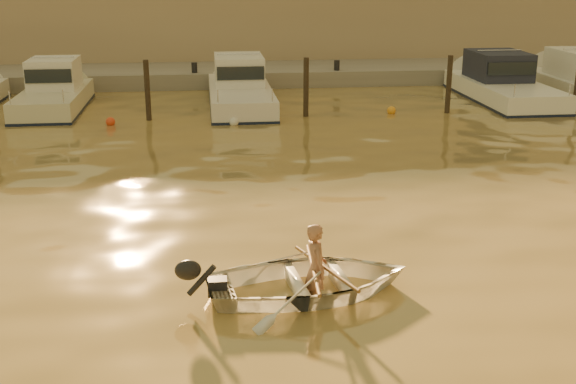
{
  "coord_description": "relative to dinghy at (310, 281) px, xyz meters",
  "views": [
    {
      "loc": [
        -3.65,
        -10.29,
        5.07
      ],
      "look_at": [
        -2.07,
        3.09,
        0.75
      ],
      "focal_mm": 45.0,
      "sensor_mm": 36.0,
      "label": 1
    }
  ],
  "objects": [
    {
      "name": "ground_plane",
      "position": [
        2.07,
        -0.09,
        -0.22
      ],
      "size": [
        160.0,
        160.0,
        0.0
      ],
      "primitive_type": "plane",
      "color": "olive",
      "rests_on": "ground"
    },
    {
      "name": "fender_b",
      "position": [
        -4.62,
        13.12,
        -0.12
      ],
      "size": [
        0.3,
        0.3,
        0.3
      ],
      "primitive_type": "sphere",
      "color": "red",
      "rests_on": "ground_plane"
    },
    {
      "name": "fender_e",
      "position": [
        8.98,
        13.52,
        -0.12
      ],
      "size": [
        0.3,
        0.3,
        0.3
      ],
      "primitive_type": "sphere",
      "color": "white",
      "rests_on": "ground_plane"
    },
    {
      "name": "outboard_motor",
      "position": [
        -1.49,
        -0.17,
        0.06
      ],
      "size": [
        0.94,
        0.5,
        0.7
      ],
      "primitive_type": null,
      "rotation": [
        0.0,
        0.0,
        0.11
      ],
      "color": "black",
      "rests_on": "dinghy"
    },
    {
      "name": "fender_c",
      "position": [
        -0.64,
        12.61,
        -0.12
      ],
      "size": [
        0.3,
        0.3,
        0.3
      ],
      "primitive_type": "sphere",
      "color": "silver",
      "rests_on": "ground_plane"
    },
    {
      "name": "person",
      "position": [
        0.1,
        0.01,
        0.22
      ],
      "size": [
        0.41,
        0.57,
        1.47
      ],
      "primitive_type": "imported",
      "rotation": [
        0.0,
        0.0,
        1.69
      ],
      "color": "#97654B",
      "rests_on": "dinghy"
    },
    {
      "name": "piling_2",
      "position": [
        1.87,
        13.71,
        0.68
      ],
      "size": [
        0.18,
        0.18,
        2.2
      ],
      "primitive_type": "cylinder",
      "color": "#2D2319",
      "rests_on": "ground_plane"
    },
    {
      "name": "piling_3",
      "position": [
        6.87,
        13.71,
        0.68
      ],
      "size": [
        0.18,
        0.18,
        2.2
      ],
      "primitive_type": "cylinder",
      "color": "#2D2319",
      "rests_on": "ground_plane"
    },
    {
      "name": "quay",
      "position": [
        2.07,
        21.41,
        -0.07
      ],
      "size": [
        52.0,
        4.0,
        1.0
      ],
      "primitive_type": "cube",
      "color": "gray",
      "rests_on": "ground_plane"
    },
    {
      "name": "oar_starboard",
      "position": [
        0.05,
        0.01,
        0.2
      ],
      "size": [
        0.19,
        2.1,
        0.13
      ],
      "primitive_type": "cylinder",
      "rotation": [
        1.54,
        0.0,
        -0.06
      ],
      "color": "brown",
      "rests_on": "dinghy"
    },
    {
      "name": "piling_1",
      "position": [
        -3.43,
        13.71,
        0.68
      ],
      "size": [
        0.18,
        0.18,
        2.2
      ],
      "primitive_type": "cylinder",
      "color": "#2D2319",
      "rests_on": "ground_plane"
    },
    {
      "name": "oar_port",
      "position": [
        0.25,
        0.03,
        0.2
      ],
      "size": [
        0.73,
        2.01,
        0.13
      ],
      "primitive_type": "cylinder",
      "rotation": [
        1.54,
        0.0,
        0.32
      ],
      "color": "brown",
      "rests_on": "dinghy"
    },
    {
      "name": "moored_boat_4",
      "position": [
        9.81,
        15.91,
        0.41
      ],
      "size": [
        2.45,
        7.47,
        1.75
      ],
      "primitive_type": null,
      "color": "white",
      "rests_on": "ground_plane"
    },
    {
      "name": "waterfront_building",
      "position": [
        2.07,
        26.91,
        2.18
      ],
      "size": [
        46.0,
        7.0,
        4.8
      ],
      "primitive_type": "cube",
      "color": "#9E8466",
      "rests_on": "quay"
    },
    {
      "name": "dinghy",
      "position": [
        0.0,
        0.0,
        0.0
      ],
      "size": [
        3.51,
        2.69,
        0.68
      ],
      "primitive_type": "imported",
      "rotation": [
        0.0,
        0.0,
        1.69
      ],
      "color": "silver",
      "rests_on": "ground_plane"
    },
    {
      "name": "fender_d",
      "position": [
        4.91,
        13.86,
        -0.12
      ],
      "size": [
        0.3,
        0.3,
        0.3
      ],
      "primitive_type": "sphere",
      "color": "orange",
      "rests_on": "ground_plane"
    },
    {
      "name": "moored_boat_2",
      "position": [
        -0.25,
        15.91,
        0.41
      ],
      "size": [
        2.21,
        7.42,
        1.75
      ],
      "primitive_type": null,
      "color": "silver",
      "rests_on": "ground_plane"
    },
    {
      "name": "moored_boat_1",
      "position": [
        -6.91,
        15.91,
        0.41
      ],
      "size": [
        2.07,
        6.22,
        1.75
      ],
      "primitive_type": null,
      "color": "beige",
      "rests_on": "ground_plane"
    }
  ]
}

